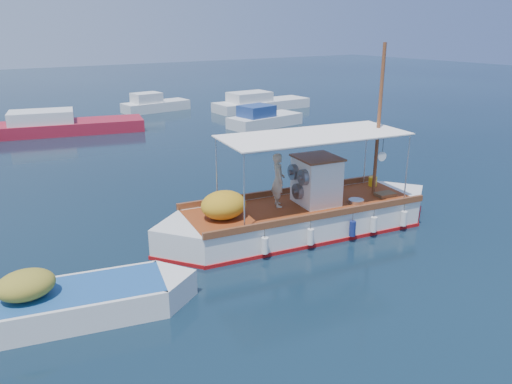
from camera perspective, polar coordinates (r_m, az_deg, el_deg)
ground at (r=17.53m, az=3.58°, el=-5.11°), size 160.00×160.00×0.00m
fishing_caique at (r=17.78m, az=5.08°, el=-2.75°), size 10.84×4.19×6.68m
dinghy at (r=13.71m, az=-21.13°, el=-12.04°), size 6.56×2.94×1.64m
bg_boat_n at (r=36.54m, az=-21.34°, el=7.03°), size 10.46×5.11×1.80m
bg_boat_ne at (r=36.42m, az=0.83°, el=8.26°), size 5.79×2.93×1.80m
bg_boat_e at (r=43.73m, az=0.38°, el=10.01°), size 8.70×2.78×1.80m
bg_boat_far_n at (r=43.92m, az=-11.57°, el=9.67°), size 5.81×2.57×1.80m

